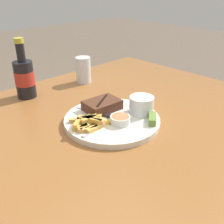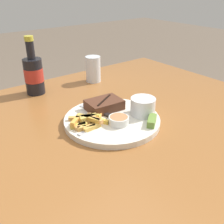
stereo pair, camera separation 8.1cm
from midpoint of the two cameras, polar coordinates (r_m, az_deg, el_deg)
The scene contains 11 objects.
dining_table at distance 0.87m, azimuth 2.68°, elevation -7.18°, with size 1.23×0.99×0.74m.
dinner_plate at distance 0.82m, azimuth 2.82°, elevation -1.88°, with size 0.30×0.30×0.02m.
steak_portion at distance 0.86m, azimuth 0.97°, elevation 1.54°, with size 0.12×0.09×0.03m.
fries_pile at distance 0.78m, azimuth -2.31°, elevation -1.93°, with size 0.13×0.10×0.02m.
coleslaw_cup at distance 0.83m, azimuth 9.51°, elevation 1.36°, with size 0.08×0.08×0.06m.
dipping_sauce_cup at distance 0.78m, azimuth 4.46°, elevation -1.79°, with size 0.06×0.06×0.02m.
pickle_spear at distance 0.79m, azimuth 11.57°, elevation -1.96°, with size 0.06×0.06×0.02m.
fork_utensil at distance 0.76m, azimuth -0.89°, elevation -3.31°, with size 0.13×0.04×0.00m.
knife_utensil at distance 0.84m, azimuth 0.94°, elevation -0.28°, with size 0.06×0.16×0.01m.
beer_bottle at distance 1.05m, azimuth -14.57°, elevation 7.98°, with size 0.07×0.07×0.22m.
drinking_glass at distance 1.15m, azimuth -2.10°, elevation 9.27°, with size 0.06×0.06×0.11m.
Camera 2 is at (-0.44, -0.57, 1.14)m, focal length 42.00 mm.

